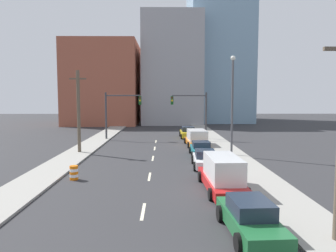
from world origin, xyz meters
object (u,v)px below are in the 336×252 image
Objects in this scene: traffic_signal_left at (116,109)px; traffic_signal_right at (196,109)px; box_truck_red at (222,174)px; sedan_white at (205,159)px; utility_pole_left_mid at (79,111)px; sedan_teal at (201,149)px; box_truck_orange at (197,138)px; street_lamp at (232,99)px; traffic_barrel at (74,173)px; sedan_yellow at (188,133)px; sedan_green at (250,218)px.

traffic_signal_left and traffic_signal_right have the same top height.
box_truck_red is 6.54m from sedan_white.
traffic_signal_left is at bearing 77.71° from utility_pole_left_mid.
sedan_teal is 0.74× the size of box_truck_orange.
street_lamp is at bearing -79.22° from traffic_signal_right.
traffic_barrel is (2.28, -10.29, -3.68)m from utility_pole_left_mid.
street_lamp is 1.45× the size of box_truck_red.
utility_pole_left_mid is at bearing 102.47° from traffic_barrel.
traffic_barrel is at bearing -145.09° from street_lamp.
box_truck_red is (11.76, -12.97, -3.16)m from utility_pole_left_mid.
sedan_yellow is (-0.01, 18.64, 0.05)m from sedan_white.
sedan_green is at bearing -99.26° from street_lamp.
sedan_green is 24.01m from box_truck_orange.
traffic_signal_right is 1.40× the size of sedan_teal.
traffic_signal_right is 0.76× the size of utility_pole_left_mid.
street_lamp is 18.30m from sedan_green.
traffic_barrel is at bearing -77.53° from utility_pole_left_mid.
utility_pole_left_mid is 1.83× the size of sedan_white.
utility_pole_left_mid is 17.15m from sedan_yellow.
traffic_signal_right is 6.13m from box_truck_orange.
box_truck_red reaches higher than sedan_teal.
box_truck_red is 1.47× the size of sedan_teal.
traffic_signal_left is 1.25× the size of sedan_green.
traffic_signal_right is 1.04× the size of box_truck_orange.
sedan_green is (9.49, -8.86, 0.20)m from traffic_barrel.
box_truck_orange is at bearing 21.99° from utility_pole_left_mid.
street_lamp is at bearing -6.57° from utility_pole_left_mid.
street_lamp is (12.41, -11.82, 1.34)m from traffic_signal_left.
box_truck_red is 1.35× the size of sedan_yellow.
traffic_signal_right is 1.38× the size of sedan_white.
sedan_white is at bearing -29.14° from utility_pole_left_mid.
box_truck_orange is (9.75, 15.15, 0.40)m from traffic_barrel.
utility_pole_left_mid is 1.27× the size of box_truck_red.
traffic_signal_left is at bearing 149.20° from box_truck_orange.
sedan_teal is at bearing -89.79° from sedan_yellow.
sedan_yellow reaches higher than sedan_teal.
utility_pole_left_mid is 8.49× the size of traffic_barrel.
sedan_green is 6.19m from box_truck_red.
sedan_green is 17.71m from sedan_teal.
traffic_signal_left is 25.17m from box_truck_red.
box_truck_orange is (-2.59, 6.54, -4.44)m from street_lamp.
sedan_green reaches higher than sedan_white.
street_lamp is at bearing 34.91° from traffic_barrel.
street_lamp is 12.42m from box_truck_red.
sedan_teal is (-0.58, -11.57, -3.36)m from traffic_signal_right.
sedan_yellow is at bearing 87.22° from sedan_green.
traffic_signal_right reaches higher than box_truck_red.
traffic_signal_right is at bearing 39.33° from utility_pole_left_mid.
utility_pole_left_mid reaches higher than sedan_green.
sedan_yellow is (9.26, 22.50, 0.21)m from traffic_barrel.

